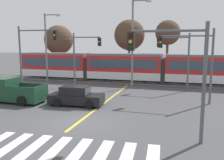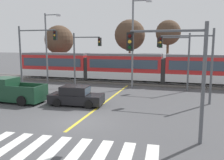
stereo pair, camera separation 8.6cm
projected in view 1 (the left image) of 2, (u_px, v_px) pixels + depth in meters
name	position (u px, v px, depth m)	size (l,w,h in m)	color
ground_plane	(79.00, 122.00, 14.67)	(200.00, 200.00, 0.00)	#474749
track_bed	(131.00, 82.00, 29.35)	(120.00, 4.00, 0.18)	#56514C
rail_near	(130.00, 82.00, 28.64)	(120.00, 0.08, 0.10)	#939399
rail_far	(132.00, 80.00, 30.01)	(120.00, 0.08, 0.10)	#939399
light_rail_tram	(125.00, 66.00, 29.28)	(28.00, 2.64, 3.43)	silver
crosswalk_stripe_3	(13.00, 144.00, 11.34)	(0.56, 2.80, 0.01)	silver
crosswalk_stripe_4	(34.00, 146.00, 11.11)	(0.56, 2.80, 0.01)	silver
crosswalk_stripe_5	(56.00, 149.00, 10.88)	(0.56, 2.80, 0.01)	silver
crosswalk_stripe_6	(79.00, 151.00, 10.65)	(0.56, 2.80, 0.01)	silver
crosswalk_stripe_7	(102.00, 153.00, 10.42)	(0.56, 2.80, 0.01)	silver
crosswalk_stripe_8	(127.00, 156.00, 10.19)	(0.56, 2.80, 0.01)	silver
crosswalk_stripe_9	(153.00, 158.00, 9.96)	(0.56, 2.80, 0.01)	silver
lane_centre_line	(107.00, 100.00, 20.18)	(0.20, 15.36, 0.01)	gold
sedan_crossing	(76.00, 96.00, 18.55)	(4.32, 2.16, 1.52)	black
pickup_truck	(12.00, 92.00, 19.65)	(5.42, 2.28, 1.98)	#193D28
traffic_light_mid_left	(32.00, 49.00, 23.24)	(4.25, 0.38, 6.51)	#515459
traffic_light_near_right	(176.00, 64.00, 11.25)	(3.75, 0.38, 5.77)	#515459
traffic_light_far_left	(83.00, 52.00, 25.84)	(3.25, 0.38, 5.95)	#515459
traffic_light_far_right	(177.00, 53.00, 23.90)	(3.25, 0.38, 5.85)	#515459
traffic_light_mid_right	(193.00, 55.00, 18.80)	(4.25, 0.38, 5.97)	#515459
street_lamp_west	(47.00, 44.00, 28.85)	(2.24, 0.28, 8.41)	slate
street_lamp_centre	(134.00, 39.00, 25.02)	(2.03, 0.28, 9.39)	slate
bare_tree_far_west	(59.00, 40.00, 35.64)	(4.31, 4.31, 7.54)	brown
bare_tree_west	(129.00, 35.00, 33.90)	(4.37, 4.37, 8.23)	brown
bare_tree_east	(168.00, 33.00, 30.72)	(3.22, 3.22, 7.84)	brown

